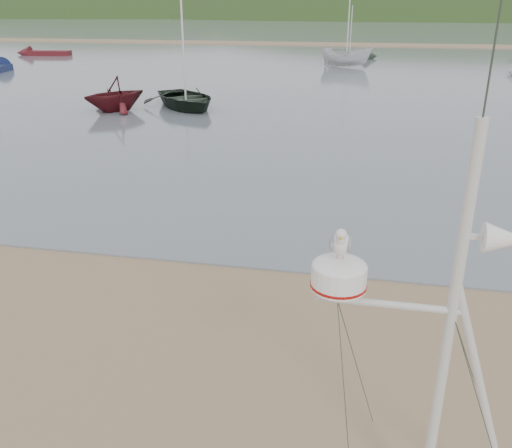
% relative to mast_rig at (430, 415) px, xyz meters
% --- Properties ---
extents(ground, '(560.00, 560.00, 0.00)m').
position_rel_mast_rig_xyz_m(ground, '(-4.13, 1.32, -1.27)').
color(ground, '#896D4F').
rests_on(ground, ground).
extents(water, '(560.00, 256.00, 0.04)m').
position_rel_mast_rig_xyz_m(water, '(-4.13, 133.32, -1.25)').
color(water, slate).
rests_on(water, ground).
extents(sandbar, '(560.00, 7.00, 0.07)m').
position_rel_mast_rig_xyz_m(sandbar, '(-4.13, 71.32, -1.20)').
color(sandbar, '#896D4F').
rests_on(sandbar, water).
extents(hill_ridge, '(620.00, 180.00, 80.00)m').
position_rel_mast_rig_xyz_m(hill_ridge, '(14.39, 236.32, -20.97)').
color(hill_ridge, '#1F3515').
rests_on(hill_ridge, ground).
extents(far_cottages, '(294.40, 6.30, 8.00)m').
position_rel_mast_rig_xyz_m(far_cottages, '(-1.13, 197.32, 2.73)').
color(far_cottages, beige).
rests_on(far_cottages, ground).
extents(mast_rig, '(2.34, 2.49, 5.27)m').
position_rel_mast_rig_xyz_m(mast_rig, '(0.00, 0.00, 0.00)').
color(mast_rig, silver).
rests_on(mast_rig, ground).
extents(boat_dark, '(3.39, 3.10, 5.00)m').
position_rel_mast_rig_xyz_m(boat_dark, '(-10.20, 22.77, 1.27)').
color(boat_dark, black).
rests_on(boat_dark, water).
extents(boat_red, '(3.36, 3.09, 3.33)m').
position_rel_mast_rig_xyz_m(boat_red, '(-13.49, 21.30, 0.43)').
color(boat_red, '#4E1117').
rests_on(boat_red, water).
extents(boat_white, '(1.97, 1.93, 4.43)m').
position_rel_mast_rig_xyz_m(boat_white, '(-2.88, 44.63, 0.98)').
color(boat_white, silver).
rests_on(boat_white, water).
extents(dinghy_red_far, '(5.90, 2.12, 1.40)m').
position_rel_mast_rig_xyz_m(dinghy_red_far, '(-35.45, 49.21, -0.98)').
color(dinghy_red_far, '#4E1117').
rests_on(dinghy_red_far, ground).
extents(sailboat_dark_mid, '(5.07, 4.11, 5.32)m').
position_rel_mast_rig_xyz_m(sailboat_dark_mid, '(-1.86, 51.62, -0.97)').
color(sailboat_dark_mid, black).
rests_on(sailboat_dark_mid, ground).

